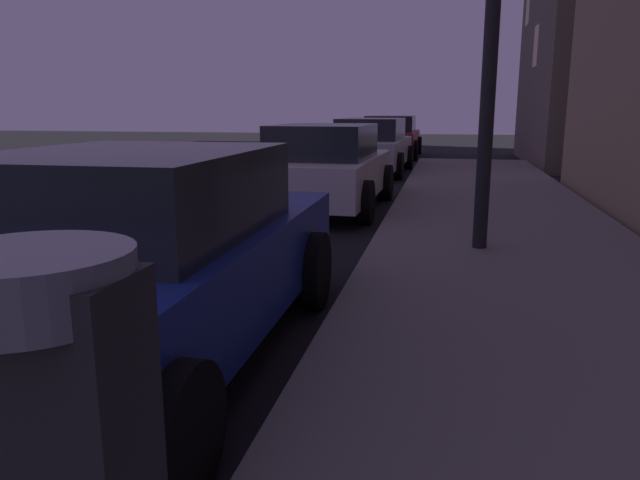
# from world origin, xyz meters

# --- Properties ---
(car_blue) EXTENTS (2.05, 4.42, 1.43)m
(car_blue) POSITION_xyz_m (2.85, 2.21, 0.70)
(car_blue) COLOR navy
(car_blue) RESTS_ON ground
(car_white) EXTENTS (2.01, 4.09, 1.43)m
(car_white) POSITION_xyz_m (2.85, 8.68, 0.71)
(car_white) COLOR silver
(car_white) RESTS_ON ground
(car_silver) EXTENTS (2.09, 4.49, 1.43)m
(car_silver) POSITION_xyz_m (2.85, 14.75, 0.72)
(car_silver) COLOR #B7B7BF
(car_silver) RESTS_ON ground
(car_red) EXTENTS (2.08, 4.41, 1.43)m
(car_red) POSITION_xyz_m (2.85, 20.36, 0.71)
(car_red) COLOR maroon
(car_red) RESTS_ON ground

